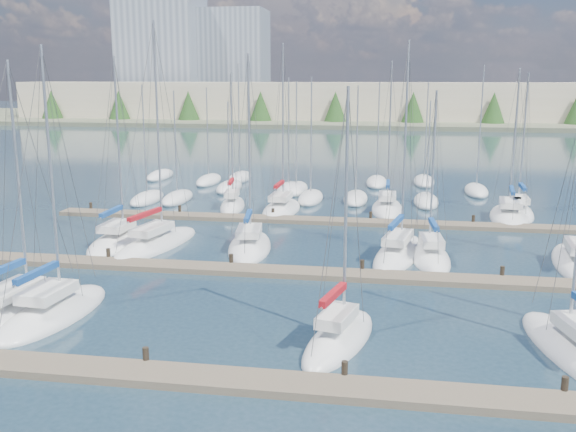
# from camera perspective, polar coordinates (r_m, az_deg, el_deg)

# --- Properties ---
(ground) EXTENTS (400.00, 400.00, 0.00)m
(ground) POSITION_cam_1_polar(r_m,az_deg,el_deg) (80.87, 5.24, 4.11)
(ground) COLOR #243A49
(ground) RESTS_ON ground
(dock_near) EXTENTS (44.00, 1.93, 1.10)m
(dock_near) POSITION_cam_1_polar(r_m,az_deg,el_deg) (25.25, -4.50, -14.42)
(dock_near) COLOR #6B5E4C
(dock_near) RESTS_ON ground
(dock_mid) EXTENTS (44.00, 1.93, 1.10)m
(dock_mid) POSITION_cam_1_polar(r_m,az_deg,el_deg) (38.03, 0.49, -5.03)
(dock_mid) COLOR #6B5E4C
(dock_mid) RESTS_ON ground
(dock_far) EXTENTS (44.00, 1.93, 1.10)m
(dock_far) POSITION_cam_1_polar(r_m,az_deg,el_deg) (51.45, 2.86, -0.42)
(dock_far) COLOR #6B5E4C
(dock_far) RESTS_ON ground
(sailboat_q) EXTENTS (4.24, 9.31, 12.90)m
(sailboat_q) POSITION_cam_1_polar(r_m,az_deg,el_deg) (56.16, 19.09, 0.01)
(sailboat_q) COLOR white
(sailboat_q) RESTS_ON ground
(sailboat_j) EXTENTS (3.94, 8.46, 13.68)m
(sailboat_j) POSITION_cam_1_polar(r_m,az_deg,el_deg) (43.68, -3.42, -2.71)
(sailboat_j) COLOR white
(sailboat_j) RESTS_ON ground
(sailboat_n) EXTENTS (2.95, 7.05, 12.60)m
(sailboat_n) POSITION_cam_1_polar(r_m,az_deg,el_deg) (57.36, -4.96, 0.93)
(sailboat_n) COLOR white
(sailboat_n) RESTS_ON ground
(sailboat_l) EXTENTS (2.94, 7.52, 11.39)m
(sailboat_l) POSITION_cam_1_polar(r_m,az_deg,el_deg) (42.13, 12.51, -3.55)
(sailboat_l) COLOR white
(sailboat_l) RESTS_ON ground
(sailboat_k) EXTENTS (4.49, 9.95, 14.45)m
(sailboat_k) POSITION_cam_1_polar(r_m,az_deg,el_deg) (42.56, 9.80, -3.27)
(sailboat_k) COLOR white
(sailboat_k) RESTS_ON ground
(sailboat_r) EXTENTS (2.55, 7.66, 12.57)m
(sailboat_r) POSITION_cam_1_polar(r_m,az_deg,el_deg) (57.97, 19.85, 0.34)
(sailboat_r) COLOR white
(sailboat_r) RESTS_ON ground
(sailboat_c) EXTENTS (3.73, 8.43, 13.67)m
(sailboat_c) POSITION_cam_1_polar(r_m,az_deg,el_deg) (33.75, -20.11, -8.05)
(sailboat_c) COLOR white
(sailboat_c) RESTS_ON ground
(sailboat_f) EXTENTS (4.47, 9.43, 12.96)m
(sailboat_f) POSITION_cam_1_polar(r_m,az_deg,el_deg) (30.06, 24.26, -10.95)
(sailboat_f) COLOR white
(sailboat_f) RESTS_ON ground
(sailboat_b) EXTENTS (4.05, 9.82, 13.01)m
(sailboat_b) POSITION_cam_1_polar(r_m,az_deg,el_deg) (34.74, -22.80, -7.71)
(sailboat_b) COLOR white
(sailboat_b) RESTS_ON ground
(sailboat_i) EXTENTS (4.61, 10.18, 15.78)m
(sailboat_i) POSITION_cam_1_polar(r_m,az_deg,el_deg) (45.14, -11.62, -2.44)
(sailboat_i) COLOR white
(sailboat_i) RESTS_ON ground
(sailboat_d) EXTENTS (3.89, 7.40, 11.85)m
(sailboat_d) POSITION_cam_1_polar(r_m,az_deg,el_deg) (28.81, 4.56, -10.82)
(sailboat_d) COLOR white
(sailboat_d) RESTS_ON ground
(sailboat_o) EXTENTS (3.21, 8.12, 14.95)m
(sailboat_o) POSITION_cam_1_polar(r_m,az_deg,el_deg) (55.77, -0.58, 0.63)
(sailboat_o) COLOR white
(sailboat_o) RESTS_ON ground
(sailboat_h) EXTENTS (3.24, 8.13, 13.55)m
(sailboat_h) POSITION_cam_1_polar(r_m,az_deg,el_deg) (46.52, -14.73, -2.17)
(sailboat_h) COLOR white
(sailboat_h) RESTS_ON ground
(sailboat_p) EXTENTS (2.69, 7.96, 13.52)m
(sailboat_p) POSITION_cam_1_polar(r_m,az_deg,el_deg) (56.70, 8.80, 0.68)
(sailboat_p) COLOR white
(sailboat_p) RESTS_ON ground
(distant_boats) EXTENTS (36.93, 20.75, 13.30)m
(distant_boats) POSITION_cam_1_polar(r_m,az_deg,el_deg) (65.35, 0.42, 2.46)
(distant_boats) COLOR #9EA0A5
(distant_boats) RESTS_ON ground
(shoreline) EXTENTS (400.00, 60.00, 38.00)m
(shoreline) POSITION_cam_1_polar(r_m,az_deg,el_deg) (170.72, 2.95, 10.96)
(shoreline) COLOR #666B51
(shoreline) RESTS_ON ground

